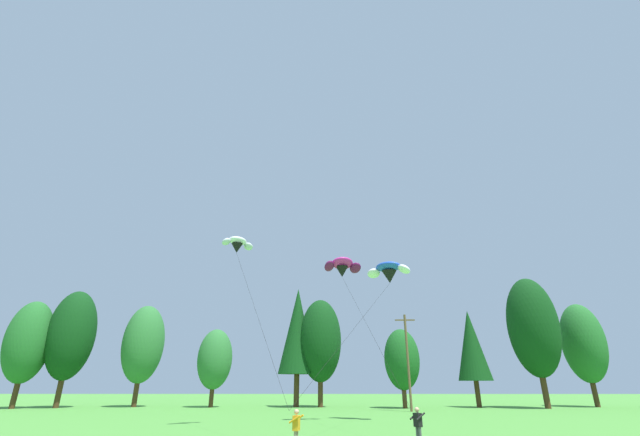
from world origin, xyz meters
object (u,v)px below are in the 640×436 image
at_px(kite_flyer_near, 296,427).
at_px(parafoil_kite_far_blue_white, 389,271).
at_px(utility_pole, 408,359).
at_px(kite_flyer_mid, 418,423).
at_px(parafoil_kite_high_white, 237,245).
at_px(parafoil_kite_mid_magenta, 342,267).

xyz_separation_m(kite_flyer_near, parafoil_kite_far_blue_white, (6.87, 14.84, 10.72)).
height_order(utility_pole, kite_flyer_near, utility_pole).
bearing_deg(parafoil_kite_far_blue_white, kite_flyer_near, -114.84).
bearing_deg(parafoil_kite_far_blue_white, utility_pole, 74.27).
bearing_deg(kite_flyer_mid, utility_pole, 79.53).
xyz_separation_m(parafoil_kite_high_white, parafoil_kite_far_blue_white, (12.26, 4.74, -0.91)).
distance_m(utility_pole, parafoil_kite_mid_magenta, 16.61).
height_order(kite_flyer_mid, parafoil_kite_high_white, parafoil_kite_high_white).
bearing_deg(utility_pole, kite_flyer_mid, -100.47).
distance_m(kite_flyer_near, parafoil_kite_high_white, 16.32).
bearing_deg(parafoil_kite_far_blue_white, kite_flyer_mid, -95.38).
relative_size(kite_flyer_near, parafoil_kite_far_blue_white, 0.10).
height_order(utility_pole, parafoil_kite_mid_magenta, parafoil_kite_mid_magenta).
xyz_separation_m(kite_flyer_near, parafoil_kite_mid_magenta, (2.82, 13.93, 10.87)).
xyz_separation_m(kite_flyer_near, kite_flyer_mid, (5.63, 1.66, 0.00)).
bearing_deg(parafoil_kite_far_blue_white, parafoil_kite_high_white, -158.87).
bearing_deg(utility_pole, parafoil_kite_mid_magenta, -119.62).
xyz_separation_m(kite_flyer_mid, parafoil_kite_far_blue_white, (1.24, 13.18, 10.72)).
height_order(kite_flyer_mid, parafoil_kite_far_blue_white, parafoil_kite_far_blue_white).
distance_m(utility_pole, kite_flyer_mid, 26.26).
bearing_deg(parafoil_kite_mid_magenta, parafoil_kite_high_white, -154.98).
distance_m(parafoil_kite_high_white, parafoil_kite_mid_magenta, 9.09).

